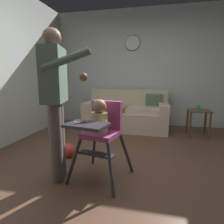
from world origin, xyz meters
name	(u,v)px	position (x,y,z in m)	size (l,w,h in m)	color
ground	(125,174)	(0.00, 0.00, -0.05)	(5.76, 6.50, 0.10)	brown
wall_far	(142,68)	(0.00, 2.48, 1.34)	(4.96, 0.06, 2.69)	silver
couch	(127,114)	(-0.28, 1.96, 0.33)	(1.79, 0.86, 0.86)	beige
high_chair	(101,125)	(-0.24, -0.24, 0.62)	(0.71, 0.81, 0.91)	#312F39
adult_standing	(56,98)	(-0.71, -0.36, 0.92)	(0.59, 0.49, 1.63)	#625B53
toy_ball	(69,150)	(-0.87, 0.22, 0.10)	(0.20, 0.20, 0.20)	#D13D33
side_table	(198,117)	(1.15, 1.67, 0.38)	(0.40, 0.40, 0.52)	brown
sippy_cup	(198,107)	(1.13, 1.67, 0.57)	(0.07, 0.07, 0.10)	green
wall_clock	(133,43)	(-0.24, 2.44, 1.92)	(0.36, 0.04, 0.36)	white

